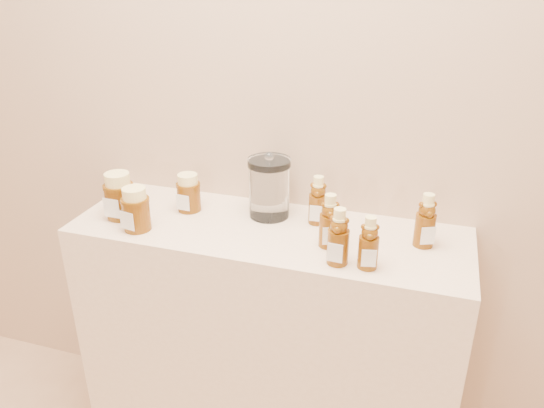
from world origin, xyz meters
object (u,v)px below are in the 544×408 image
(display_table, at_px, (268,347))
(honey_jar_left, at_px, (119,196))
(bear_bottle_back_left, at_px, (318,197))
(bear_bottle_front_left, at_px, (339,233))
(glass_canister, at_px, (269,185))

(display_table, relative_size, honey_jar_left, 8.14)
(bear_bottle_back_left, bearing_deg, bear_bottle_front_left, -68.08)
(display_table, xyz_separation_m, glass_canister, (-0.02, 0.09, 0.55))
(display_table, relative_size, bear_bottle_back_left, 6.93)
(display_table, distance_m, bear_bottle_front_left, 0.60)
(display_table, relative_size, glass_canister, 5.82)
(bear_bottle_back_left, distance_m, glass_canister, 0.16)
(bear_bottle_back_left, xyz_separation_m, honey_jar_left, (-0.60, -0.15, -0.01))
(bear_bottle_back_left, bearing_deg, display_table, -150.22)
(display_table, height_order, honey_jar_left, honey_jar_left)
(display_table, height_order, bear_bottle_front_left, bear_bottle_front_left)
(display_table, bearing_deg, glass_canister, 104.83)
(bear_bottle_back_left, xyz_separation_m, bear_bottle_front_left, (0.11, -0.22, 0.00))
(display_table, height_order, glass_canister, glass_canister)
(bear_bottle_back_left, bearing_deg, honey_jar_left, -170.14)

